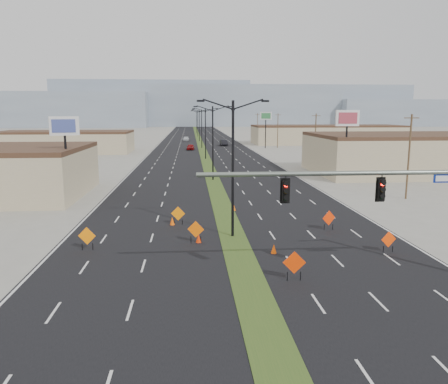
{
  "coord_description": "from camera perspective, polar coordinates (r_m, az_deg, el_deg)",
  "views": [
    {
      "loc": [
        -3.08,
        -19.41,
        9.12
      ],
      "look_at": [
        -0.56,
        13.07,
        3.2
      ],
      "focal_mm": 35.0,
      "sensor_mm": 36.0,
      "label": 1
    }
  ],
  "objects": [
    {
      "name": "signal_mast",
      "position": [
        24.75,
        23.7,
        -0.65
      ],
      "size": [
        16.3,
        0.6,
        8.0
      ],
      "color": "slate",
      "rests_on": "ground"
    },
    {
      "name": "construction_sign_0",
      "position": [
        30.78,
        -17.47,
        -5.6
      ],
      "size": [
        1.2,
        0.23,
        1.61
      ],
      "rotation": [
        0.0,
        0.0,
        -0.16
      ],
      "color": "orange",
      "rests_on": "ground"
    },
    {
      "name": "utility_pole_2",
      "position": [
        116.8,
        7.03,
        8.04
      ],
      "size": [
        1.6,
        0.2,
        9.0
      ],
      "color": "#4C3823",
      "rests_on": "ground"
    },
    {
      "name": "pole_sign_west",
      "position": [
        47.24,
        -20.1,
        7.26
      ],
      "size": [
        2.78,
        1.41,
        8.78
      ],
      "rotation": [
        0.0,
        0.0,
        0.39
      ],
      "color": "black",
      "rests_on": "ground"
    },
    {
      "name": "cone_2",
      "position": [
        41.23,
        1.33,
        -2.09
      ],
      "size": [
        0.39,
        0.39,
        0.55
      ],
      "primitive_type": "cone",
      "rotation": [
        0.0,
        0.0,
        -0.2
      ],
      "color": "#E65C04",
      "rests_on": "ground"
    },
    {
      "name": "mesa_backdrop",
      "position": [
        340.54,
        -9.15,
        11.33
      ],
      "size": [
        140.0,
        50.0,
        32.0
      ],
      "primitive_type": "cube",
      "color": "gray",
      "rests_on": "ground"
    },
    {
      "name": "mesa_west",
      "position": [
        321.43,
        -26.16,
        9.6
      ],
      "size": [
        180.0,
        50.0,
        22.0
      ],
      "primitive_type": "cube",
      "color": "gray",
      "rests_on": "ground"
    },
    {
      "name": "car_far",
      "position": [
        145.59,
        -4.99,
        6.93
      ],
      "size": [
        2.08,
        4.7,
        1.34
      ],
      "primitive_type": "imported",
      "rotation": [
        0.0,
        0.0,
        -0.04
      ],
      "color": "silver",
      "rests_on": "ground"
    },
    {
      "name": "utility_pole_0",
      "position": [
        50.25,
        23.0,
        4.41
      ],
      "size": [
        1.6,
        0.2,
        9.0
      ],
      "color": "#4C3823",
      "rests_on": "ground"
    },
    {
      "name": "pole_sign_east_far",
      "position": [
        114.87,
        5.48,
        9.52
      ],
      "size": [
        2.92,
        1.61,
        9.38
      ],
      "rotation": [
        0.0,
        0.0,
        -0.44
      ],
      "color": "black",
      "rests_on": "ground"
    },
    {
      "name": "construction_sign_4",
      "position": [
        30.94,
        20.7,
        -5.91
      ],
      "size": [
        1.07,
        0.23,
        1.44
      ],
      "rotation": [
        0.0,
        0.0,
        0.18
      ],
      "color": "#FF3D05",
      "rests_on": "ground"
    },
    {
      "name": "streetlight_2",
      "position": [
        87.54,
        -2.44,
        7.87
      ],
      "size": [
        5.15,
        0.24,
        10.02
      ],
      "color": "black",
      "rests_on": "ground"
    },
    {
      "name": "construction_sign_1",
      "position": [
        31.08,
        -3.71,
        -4.99
      ],
      "size": [
        1.17,
        0.32,
        1.59
      ],
      "rotation": [
        0.0,
        0.0,
        -0.23
      ],
      "color": "#F35F05",
      "rests_on": "ground"
    },
    {
      "name": "pole_sign_east_near",
      "position": [
        59.6,
        15.79,
        8.59
      ],
      "size": [
        3.1,
        0.42,
        9.48
      ],
      "rotation": [
        0.0,
        0.0,
        -0.01
      ],
      "color": "black",
      "rests_on": "ground"
    },
    {
      "name": "construction_sign_2",
      "position": [
        36.11,
        -6.02,
        -2.9
      ],
      "size": [
        1.15,
        0.26,
        1.55
      ],
      "rotation": [
        0.0,
        0.0,
        -0.19
      ],
      "color": "orange",
      "rests_on": "ground"
    },
    {
      "name": "cone_0",
      "position": [
        31.27,
        -3.35,
        -6.04
      ],
      "size": [
        0.43,
        0.43,
        0.67
      ],
      "primitive_type": "cone",
      "rotation": [
        0.0,
        0.0,
        -0.08
      ],
      "color": "red",
      "rests_on": "ground"
    },
    {
      "name": "streetlight_4",
      "position": [
        143.49,
        -3.24,
        8.81
      ],
      "size": [
        5.15,
        0.24,
        10.02
      ],
      "color": "black",
      "rests_on": "ground"
    },
    {
      "name": "utility_pole_3",
      "position": [
        151.25,
        4.39,
        8.59
      ],
      "size": [
        1.6,
        0.2,
        9.0
      ],
      "color": "#4C3823",
      "rests_on": "ground"
    },
    {
      "name": "streetlight_3",
      "position": [
        115.51,
        -2.94,
        8.45
      ],
      "size": [
        5.15,
        0.24,
        10.02
      ],
      "color": "black",
      "rests_on": "ground"
    },
    {
      "name": "streetlight_5",
      "position": [
        171.48,
        -3.45,
        9.04
      ],
      "size": [
        5.15,
        0.24,
        10.02
      ],
      "color": "black",
      "rests_on": "ground"
    },
    {
      "name": "utility_pole_1",
      "position": [
        82.82,
        11.84,
        7.01
      ],
      "size": [
        1.6,
        0.2,
        9.0
      ],
      "color": "#4C3823",
      "rests_on": "ground"
    },
    {
      "name": "cone_3",
      "position": [
        36.27,
        -6.77,
        -3.78
      ],
      "size": [
        0.54,
        0.54,
        0.68
      ],
      "primitive_type": "cone",
      "rotation": [
        0.0,
        0.0,
        -0.39
      ],
      "color": "#EF5305",
      "rests_on": "ground"
    },
    {
      "name": "road_surface",
      "position": [
        119.8,
        -2.97,
        5.92
      ],
      "size": [
        25.0,
        400.0,
        0.02
      ],
      "primitive_type": "cube",
      "color": "black",
      "rests_on": "ground"
    },
    {
      "name": "car_left",
      "position": [
        109.53,
        -4.4,
        5.87
      ],
      "size": [
        2.1,
        4.34,
        1.43
      ],
      "primitive_type": "imported",
      "rotation": [
        0.0,
        0.0,
        -0.1
      ],
      "color": "maroon",
      "rests_on": "ground"
    },
    {
      "name": "streetlight_1",
      "position": [
        59.6,
        -1.48,
        6.74
      ],
      "size": [
        5.15,
        0.24,
        10.02
      ],
      "color": "black",
      "rests_on": "ground"
    },
    {
      "name": "mesa_center",
      "position": [
        322.34,
        3.31,
        11.15
      ],
      "size": [
        220.0,
        50.0,
        28.0
      ],
      "primitive_type": "cube",
      "color": "gray",
      "rests_on": "ground"
    },
    {
      "name": "building_se_far",
      "position": [
        135.93,
        13.27,
        7.24
      ],
      "size": [
        44.0,
        16.0,
        5.0
      ],
      "primitive_type": "cube",
      "color": "tan",
      "rests_on": "ground"
    },
    {
      "name": "building_sw_far",
      "position": [
        108.56,
        -19.99,
        6.06
      ],
      "size": [
        30.0,
        14.0,
        4.5
      ],
      "primitive_type": "cube",
      "color": "tan",
      "rests_on": "ground"
    },
    {
      "name": "car_mid",
      "position": [
        123.49,
        -0.03,
        6.44
      ],
      "size": [
        2.01,
        5.04,
        1.63
      ],
      "primitive_type": "imported",
      "rotation": [
        0.0,
        0.0,
        0.06
      ],
      "color": "black",
      "rests_on": "ground"
    },
    {
      "name": "mesa_east",
      "position": [
        359.52,
        26.54,
        9.22
      ],
      "size": [
        160.0,
        50.0,
        18.0
      ],
      "primitive_type": "cube",
      "color": "gray",
      "rests_on": "ground"
    },
    {
      "name": "construction_sign_5",
      "position": [
        35.35,
        13.54,
        -3.41
      ],
      "size": [
        1.12,
        0.44,
        1.57
      ],
      "rotation": [
        0.0,
        0.0,
        0.35
      ],
      "color": "#F93205",
      "rests_on": "ground"
    },
    {
      "name": "construction_sign_3",
      "position": [
        24.49,
        9.17,
        -9.21
      ],
      "size": [
        1.27,
        0.15,
        1.69
      ],
      "rotation": [
        0.0,
        0.0,
        -0.09
      ],
      "color": "red",
      "rests_on": "ground"
    },
    {
      "name": "streetlight_6",
      "position": [
        199.47,
        -3.6,
        9.22
      ],
      "size": [
        5.15,
        0.24,
        10.02
      ],
      "color": "black",
      "rests_on": "ground"
    },
    {
      "name": "streetlight_0",
      "position": [
        31.78,
        1.16,
        3.61
      ],
      "size": [
        5.15,
        0.24,
        10.02
      ],
      "color": "black",
      "rests_on": "ground"
    },
    {
      "name": "ground",
      "position": [
        21.67,
        4.3,
        -14.63
      ],
      "size": [
        600.0,
        600.0,
        0.0
      ],
      "primitive_type": "plane",
      "color": "gray",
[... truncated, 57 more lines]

